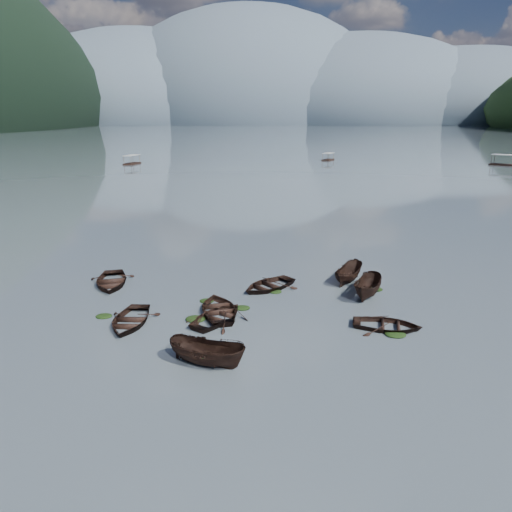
{
  "coord_description": "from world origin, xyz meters",
  "views": [
    {
      "loc": [
        1.69,
        -20.47,
        11.93
      ],
      "look_at": [
        0.0,
        12.0,
        2.0
      ],
      "focal_mm": 32.0,
      "sensor_mm": 36.0,
      "label": 1
    }
  ],
  "objects_px": {
    "pontoon_left": "(132,164)",
    "rowboat_3": "(219,313)",
    "pontoon_centre": "(328,160)",
    "rowboat_0": "(130,324)"
  },
  "relations": [
    {
      "from": "pontoon_left",
      "to": "pontoon_centre",
      "type": "distance_m",
      "value": 54.49
    },
    {
      "from": "rowboat_0",
      "to": "pontoon_left",
      "type": "height_order",
      "value": "pontoon_left"
    },
    {
      "from": "rowboat_3",
      "to": "pontoon_left",
      "type": "bearing_deg",
      "value": -84.99
    },
    {
      "from": "rowboat_0",
      "to": "rowboat_3",
      "type": "height_order",
      "value": "rowboat_3"
    },
    {
      "from": "rowboat_0",
      "to": "rowboat_3",
      "type": "distance_m",
      "value": 5.48
    },
    {
      "from": "pontoon_left",
      "to": "rowboat_0",
      "type": "bearing_deg",
      "value": -64.07
    },
    {
      "from": "pontoon_left",
      "to": "rowboat_3",
      "type": "bearing_deg",
      "value": -60.93
    },
    {
      "from": "rowboat_3",
      "to": "pontoon_centre",
      "type": "distance_m",
      "value": 108.8
    },
    {
      "from": "rowboat_0",
      "to": "pontoon_left",
      "type": "distance_m",
      "value": 100.06
    },
    {
      "from": "rowboat_0",
      "to": "pontoon_centre",
      "type": "distance_m",
      "value": 111.58
    }
  ]
}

